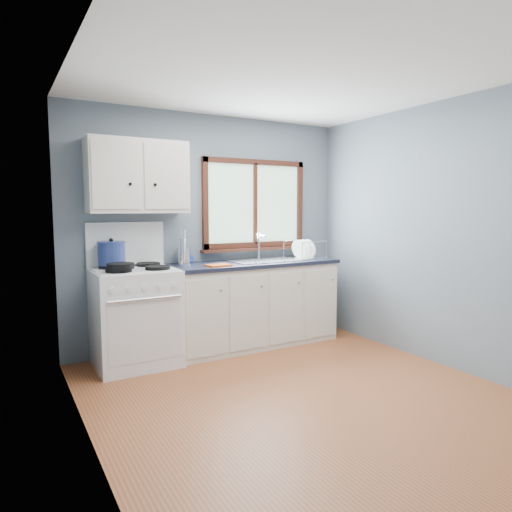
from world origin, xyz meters
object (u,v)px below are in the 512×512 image
sink (267,266)px  thermos (182,252)px  skillet (121,266)px  utensil_crock (184,255)px  stockpot (111,253)px  dish_rack (304,253)px  gas_range (135,314)px  base_cabinets (253,307)px

sink → thermos: size_ratio=3.03×
skillet → sink: bearing=8.9°
utensil_crock → skillet: bearing=-152.6°
thermos → stockpot: bearing=175.3°
skillet → dish_rack: 2.15m
dish_rack → gas_range: bearing=170.2°
thermos → dish_rack: (1.47, -0.07, -0.08)m
base_cabinets → dish_rack: size_ratio=3.94×
skillet → utensil_crock: size_ratio=0.89×
sink → utensil_crock: (-0.91, 0.20, 0.15)m
gas_range → skillet: bearing=-133.8°
utensil_crock → thermos: (-0.06, -0.13, 0.05)m
gas_range → utensil_crock: size_ratio=3.24×
stockpot → thermos: size_ratio=0.97×
gas_range → base_cabinets: size_ratio=0.74×
stockpot → utensil_crock: bearing=5.4°
gas_range → sink: gas_range is taller
skillet → stockpot: size_ratio=1.38×
sink → thermos: bearing=175.9°
gas_range → base_cabinets: 1.31m
base_cabinets → gas_range: bearing=-179.2°
base_cabinets → stockpot: (-1.48, 0.13, 0.66)m
gas_range → thermos: gas_range is taller
stockpot → dish_rack: stockpot is taller
skillet → stockpot: bearing=94.4°
sink → skillet: 1.66m
gas_range → dish_rack: 2.04m
base_cabinets → thermos: 1.02m
stockpot → gas_range: bearing=-39.9°
dish_rack → utensil_crock: bearing=161.7°
base_cabinets → skillet: skillet is taller
gas_range → skillet: 0.54m
gas_range → utensil_crock: 0.80m
gas_range → sink: size_ratio=1.62×
base_cabinets → dish_rack: bearing=-0.2°
gas_range → stockpot: gas_range is taller
skillet → thermos: size_ratio=1.34×
base_cabinets → skillet: (-1.47, -0.19, 0.57)m
stockpot → skillet: bearing=-88.0°
base_cabinets → sink: sink is taller
thermos → dish_rack: size_ratio=0.59×
skillet → dish_rack: dish_rack is taller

